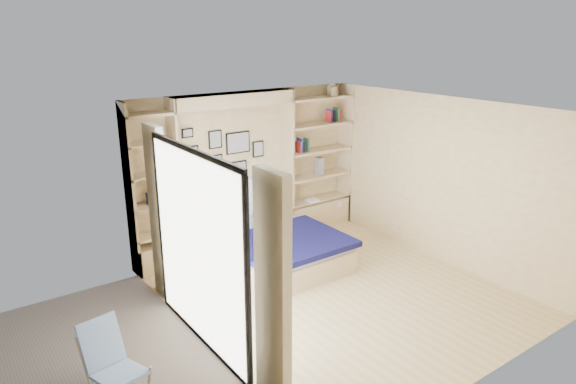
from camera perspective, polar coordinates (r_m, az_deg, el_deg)
ground at (r=7.11m, az=5.19°, el=-11.03°), size 4.50×4.50×0.00m
room_shell at (r=7.61m, az=-4.29°, el=-0.21°), size 4.50×4.50×4.50m
bed at (r=7.80m, az=-1.42°, el=-6.05°), size 1.65×2.02×1.07m
photo_gallery at (r=8.03m, az=-7.42°, el=4.53°), size 1.48×0.02×0.82m
reading_lamps at (r=8.04m, az=-5.57°, el=0.90°), size 1.92×0.12×0.15m
shelf_decor at (r=8.70m, az=2.03°, el=6.27°), size 3.52×0.23×2.03m
deck_chair at (r=5.52m, az=-19.06°, el=-17.18°), size 0.54×0.77×0.71m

